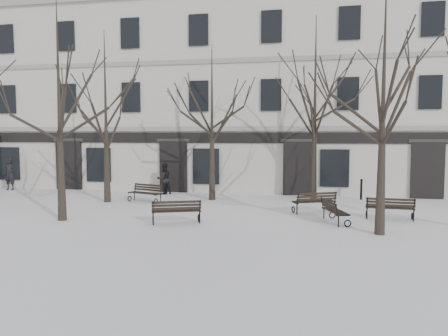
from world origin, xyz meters
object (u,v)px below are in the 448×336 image
(bench_2, at_px, (390,207))
(bench_4, at_px, (315,201))
(bench_1, at_px, (176,211))
(bench_3, at_px, (146,192))
(tree_2, at_px, (384,75))
(bench_5, at_px, (334,210))
(tree_1, at_px, (59,85))

(bench_2, height_order, bench_4, bench_4)
(bench_4, bearing_deg, bench_1, 6.30)
(bench_3, relative_size, bench_4, 0.97)
(tree_2, xyz_separation_m, bench_5, (-1.38, 1.68, -4.73))
(bench_4, bearing_deg, bench_3, -36.39)
(bench_1, bearing_deg, tree_1, -18.48)
(bench_3, bearing_deg, tree_1, -87.73)
(bench_1, bearing_deg, bench_5, 171.60)
(tree_1, height_order, bench_2, tree_1)
(bench_1, xyz_separation_m, bench_4, (5.03, 3.24, 0.00))
(tree_2, relative_size, bench_2, 4.58)
(bench_3, bearing_deg, tree_2, -7.08)
(tree_2, height_order, bench_2, tree_2)
(bench_1, distance_m, bench_5, 5.86)
(bench_1, xyz_separation_m, bench_3, (-3.00, 4.64, -0.02))
(bench_2, relative_size, bench_5, 1.02)
(bench_2, bearing_deg, bench_4, -15.19)
(bench_1, bearing_deg, bench_4, -168.51)
(bench_4, relative_size, bench_5, 1.06)
(bench_1, height_order, bench_2, bench_1)
(bench_1, relative_size, bench_2, 1.04)
(bench_2, xyz_separation_m, bench_3, (-10.86, 2.38, -0.01))
(tree_1, height_order, tree_2, tree_2)
(bench_1, height_order, bench_4, bench_4)
(tree_1, height_order, bench_5, tree_1)
(tree_2, distance_m, bench_2, 5.44)
(bench_1, height_order, bench_5, bench_1)
(tree_1, height_order, bench_3, tree_1)
(tree_2, relative_size, bench_5, 4.68)
(tree_1, xyz_separation_m, bench_4, (9.52, 3.46, -4.65))
(bench_5, bearing_deg, bench_2, -82.55)
(tree_2, distance_m, bench_3, 12.21)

